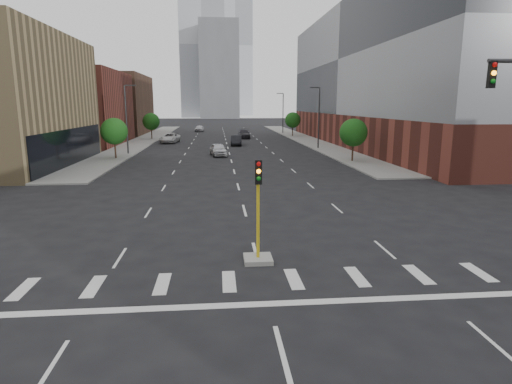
{
  "coord_description": "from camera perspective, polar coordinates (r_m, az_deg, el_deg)",
  "views": [
    {
      "loc": [
        -1.66,
        -8.26,
        6.61
      ],
      "look_at": [
        0.15,
        11.61,
        2.5
      ],
      "focal_mm": 30.0,
      "sensor_mm": 36.0,
      "label": 1
    }
  ],
  "objects": [
    {
      "name": "tree_right_near",
      "position": [
        50.84,
        12.86,
        7.72
      ],
      "size": [
        3.2,
        3.2,
        4.85
      ],
      "color": "#382619",
      "rests_on": "ground"
    },
    {
      "name": "building_right_main",
      "position": [
        75.16,
        19.94,
        14.31
      ],
      "size": [
        24.0,
        70.0,
        22.0
      ],
      "color": "brown",
      "rests_on": "ground"
    },
    {
      "name": "streetlight_right_b",
      "position": [
        99.42,
        3.57,
        10.69
      ],
      "size": [
        1.6,
        0.22,
        9.07
      ],
      "color": "#2D2D30",
      "rests_on": "ground"
    },
    {
      "name": "car_near_left",
      "position": [
        56.17,
        -5.04,
        5.67
      ],
      "size": [
        2.53,
        5.0,
        1.63
      ],
      "primitive_type": "imported",
      "rotation": [
        0.0,
        0.0,
        0.13
      ],
      "color": "#B9BBBF",
      "rests_on": "ground"
    },
    {
      "name": "streetlight_left",
      "position": [
        59.45,
        -16.85,
        9.61
      ],
      "size": [
        1.6,
        0.22,
        9.07
      ],
      "color": "#2D2D30",
      "rests_on": "ground"
    },
    {
      "name": "tree_left_far",
      "position": [
        84.23,
        -13.81,
        9.12
      ],
      "size": [
        3.2,
        3.2,
        4.85
      ],
      "color": "#382619",
      "rests_on": "ground"
    },
    {
      "name": "sidewalk_right_far",
      "position": [
        84.18,
        6.27,
        7.11
      ],
      "size": [
        5.0,
        92.0,
        0.15
      ],
      "primitive_type": "cube",
      "color": "gray",
      "rests_on": "ground"
    },
    {
      "name": "median_traffic_signal",
      "position": [
        18.2,
        0.28,
        -6.4
      ],
      "size": [
        1.2,
        1.2,
        4.4
      ],
      "color": "#999993",
      "rests_on": "ground"
    },
    {
      "name": "streetlight_right_a",
      "position": [
        65.05,
        8.32,
        10.11
      ],
      "size": [
        1.6,
        0.22,
        9.07
      ],
      "color": "#2D2D30",
      "rests_on": "ground"
    },
    {
      "name": "sidewalk_left_far",
      "position": [
        83.59,
        -14.48,
        6.79
      ],
      "size": [
        5.0,
        92.0,
        0.15
      ],
      "primitive_type": "cube",
      "color": "gray",
      "rests_on": "ground"
    },
    {
      "name": "tree_left_near",
      "position": [
        54.77,
        -18.39,
        7.68
      ],
      "size": [
        3.2,
        3.2,
        4.85
      ],
      "color": "#382619",
      "rests_on": "ground"
    },
    {
      "name": "tree_right_far",
      "position": [
        89.7,
        4.92,
        9.54
      ],
      "size": [
        3.2,
        3.2,
        4.85
      ],
      "color": "#382619",
      "rests_on": "ground"
    },
    {
      "name": "tower_left",
      "position": [
        230.11,
        -7.12,
        18.64
      ],
      "size": [
        22.0,
        22.0,
        70.0
      ],
      "primitive_type": "cube",
      "color": "#B2B7BC",
      "rests_on": "ground"
    },
    {
      "name": "car_far_left",
      "position": [
        76.49,
        -11.39,
        7.08
      ],
      "size": [
        3.4,
        6.27,
        1.67
      ],
      "primitive_type": "imported",
      "rotation": [
        0.0,
        0.0,
        -0.11
      ],
      "color": "silver",
      "rests_on": "ground"
    },
    {
      "name": "tower_mid",
      "position": [
        208.83,
        -4.93,
        15.82
      ],
      "size": [
        18.0,
        18.0,
        44.0
      ],
      "primitive_type": "cube",
      "color": "slate",
      "rests_on": "ground"
    },
    {
      "name": "car_mid_right",
      "position": [
        70.22,
        -2.63,
        6.89
      ],
      "size": [
        2.03,
        5.04,
        1.63
      ],
      "primitive_type": "imported",
      "rotation": [
        0.0,
        0.0,
        -0.06
      ],
      "color": "black",
      "rests_on": "ground"
    },
    {
      "name": "car_deep_right",
      "position": [
        85.0,
        -1.61,
        7.74
      ],
      "size": [
        2.62,
        5.9,
        1.68
      ],
      "primitive_type": "imported",
      "rotation": [
        0.0,
        0.0,
        -0.05
      ],
      "color": "black",
      "rests_on": "ground"
    },
    {
      "name": "tower_right",
      "position": [
        270.58,
        -2.85,
        18.71
      ],
      "size": [
        20.0,
        20.0,
        80.0
      ],
      "primitive_type": "cube",
      "color": "#B2B7BC",
      "rests_on": "ground"
    },
    {
      "name": "building_left_far_b",
      "position": [
        103.54,
        -20.04,
        10.89
      ],
      "size": [
        20.0,
        24.0,
        13.0
      ],
      "primitive_type": "cube",
      "color": "brown",
      "rests_on": "ground"
    },
    {
      "name": "building_left_far_a",
      "position": [
        78.63,
        -24.81,
        10.14
      ],
      "size": [
        20.0,
        22.0,
        12.0
      ],
      "primitive_type": "cube",
      "color": "brown",
      "rests_on": "ground"
    },
    {
      "name": "car_distant",
      "position": [
        106.55,
        -7.57,
        8.41
      ],
      "size": [
        2.27,
        4.8,
        1.59
      ],
      "primitive_type": "imported",
      "rotation": [
        0.0,
        0.0,
        -0.09
      ],
      "color": "silver",
      "rests_on": "ground"
    }
  ]
}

